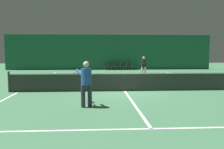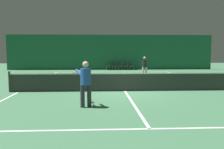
{
  "view_description": "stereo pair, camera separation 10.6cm",
  "coord_description": "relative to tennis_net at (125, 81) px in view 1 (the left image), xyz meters",
  "views": [
    {
      "loc": [
        -1.48,
        -12.92,
        2.11
      ],
      "look_at": [
        -0.74,
        -1.15,
        0.99
      ],
      "focal_mm": 40.0,
      "sensor_mm": 36.0,
      "label": 1
    },
    {
      "loc": [
        -1.37,
        -12.93,
        2.11
      ],
      "look_at": [
        -0.74,
        -1.15,
        0.99
      ],
      "focal_mm": 40.0,
      "sensor_mm": 36.0,
      "label": 2
    }
  ],
  "objects": [
    {
      "name": "player_far",
      "position": [
        2.31,
        6.92,
        0.45
      ],
      "size": [
        0.68,
        1.39,
        1.65
      ],
      "rotation": [
        0.0,
        0.0,
        -1.83
      ],
      "color": "beige",
      "rests_on": "ground"
    },
    {
      "name": "backdrop_curtain",
      "position": [
        0.0,
        15.15,
        1.44
      ],
      "size": [
        23.0,
        0.12,
        3.9
      ],
      "color": "#1E5B3D",
      "rests_on": "ground"
    },
    {
      "name": "court_line_sideline_left",
      "position": [
        -5.5,
        0.0,
        -0.51
      ],
      "size": [
        0.1,
        23.8,
        0.0
      ],
      "color": "white",
      "rests_on": "ground"
    },
    {
      "name": "court_line_centre",
      "position": [
        0.0,
        0.0,
        -0.51
      ],
      "size": [
        0.1,
        12.8,
        0.0
      ],
      "color": "white",
      "rests_on": "ground"
    },
    {
      "name": "tennis_net",
      "position": [
        0.0,
        0.0,
        0.0
      ],
      "size": [
        12.0,
        0.1,
        1.07
      ],
      "color": "#2D332D",
      "rests_on": "ground"
    },
    {
      "name": "court_line_service_far",
      "position": [
        0.0,
        6.4,
        -0.51
      ],
      "size": [
        8.25,
        0.1,
        0.0
      ],
      "color": "white",
      "rests_on": "ground"
    },
    {
      "name": "player_near",
      "position": [
        -1.88,
        -3.61,
        0.49
      ],
      "size": [
        0.9,
        1.4,
        1.73
      ],
      "rotation": [
        0.0,
        0.0,
        2.0
      ],
      "color": "#2D2D38",
      "rests_on": "ground"
    },
    {
      "name": "court_line_service_near",
      "position": [
        0.0,
        -6.4,
        -0.51
      ],
      "size": [
        8.25,
        0.1,
        0.0
      ],
      "color": "white",
      "rests_on": "ground"
    },
    {
      "name": "court_line_baseline_far",
      "position": [
        0.0,
        11.9,
        -0.51
      ],
      "size": [
        11.0,
        0.1,
        0.0
      ],
      "color": "white",
      "rests_on": "ground"
    },
    {
      "name": "courtside_chair_1",
      "position": [
        0.4,
        14.6,
        -0.03
      ],
      "size": [
        0.44,
        0.44,
        0.84
      ],
      "rotation": [
        0.0,
        0.0,
        -1.57
      ],
      "color": "brown",
      "rests_on": "ground"
    },
    {
      "name": "courtside_chair_3",
      "position": [
        1.74,
        14.6,
        -0.03
      ],
      "size": [
        0.44,
        0.44,
        0.84
      ],
      "rotation": [
        0.0,
        0.0,
        -1.57
      ],
      "color": "brown",
      "rests_on": "ground"
    },
    {
      "name": "courtside_chair_4",
      "position": [
        2.41,
        14.6,
        -0.03
      ],
      "size": [
        0.44,
        0.44,
        0.84
      ],
      "rotation": [
        0.0,
        0.0,
        -1.57
      ],
      "color": "brown",
      "rests_on": "ground"
    },
    {
      "name": "ground_plane",
      "position": [
        0.0,
        0.0,
        -0.51
      ],
      "size": [
        60.0,
        60.0,
        0.0
      ],
      "primitive_type": "plane",
      "color": "#3D704C"
    },
    {
      "name": "courtside_chair_0",
      "position": [
        -0.27,
        14.6,
        -0.03
      ],
      "size": [
        0.44,
        0.44,
        0.84
      ],
      "rotation": [
        0.0,
        0.0,
        -1.57
      ],
      "color": "brown",
      "rests_on": "ground"
    },
    {
      "name": "courtside_chair_2",
      "position": [
        1.07,
        14.6,
        -0.03
      ],
      "size": [
        0.44,
        0.44,
        0.84
      ],
      "rotation": [
        0.0,
        0.0,
        -1.57
      ],
      "color": "brown",
      "rests_on": "ground"
    }
  ]
}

